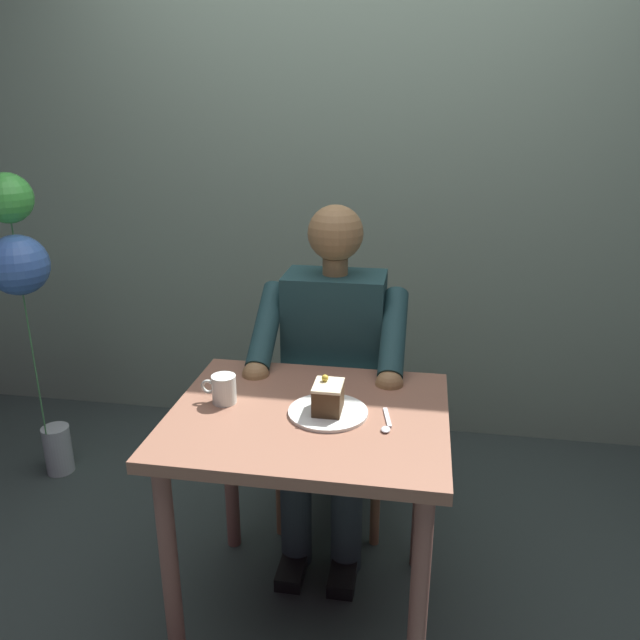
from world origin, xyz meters
The scene contains 10 objects.
ground_plane centered at (0.00, 0.00, 0.00)m, with size 14.00×14.00×0.00m, color #323F3C.
cafe_rear_panel centered at (0.00, -1.34, 1.50)m, with size 6.40×0.12×3.00m, color gray.
dining_table centered at (0.00, 0.00, 0.62)m, with size 0.80×0.67×0.73m.
chair centered at (0.00, -0.62, 0.48)m, with size 0.42×0.42×0.88m.
seated_person centered at (0.00, -0.45, 0.64)m, with size 0.53×0.58×1.25m.
dessert_plate centered at (-0.06, 0.00, 0.73)m, with size 0.23×0.23×0.01m, color white.
cake_slice centered at (-0.06, 0.00, 0.78)m, with size 0.08×0.11×0.10m.
coffee_cup centered at (0.26, -0.02, 0.77)m, with size 0.11×0.07×0.09m.
dessert_spoon centered at (-0.23, 0.04, 0.73)m, with size 0.03×0.14×0.01m.
balloon_display centered at (1.28, -0.58, 0.94)m, with size 0.25×0.26×1.33m.
Camera 1 is at (-0.30, 1.58, 1.57)m, focal length 34.77 mm.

